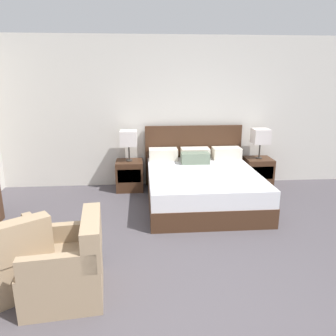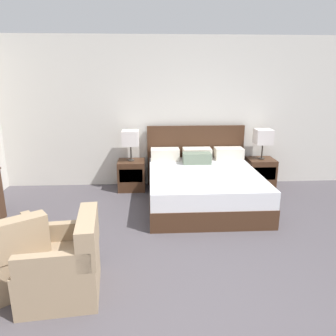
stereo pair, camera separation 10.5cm
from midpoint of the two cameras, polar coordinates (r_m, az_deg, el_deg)
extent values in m
plane|color=#4C474C|center=(3.06, 2.64, -24.09)|extent=(10.48, 10.48, 0.00)
cube|color=beige|center=(5.89, -1.51, 9.54)|extent=(6.91, 0.06, 2.61)
cube|color=#422819|center=(5.17, 5.43, -4.77)|extent=(1.68, 1.92, 0.28)
cube|color=silver|center=(5.09, 5.51, -2.01)|extent=(1.66, 1.90, 0.24)
cube|color=#422819|center=(5.98, 3.92, 2.21)|extent=(1.75, 0.05, 1.09)
cube|color=beige|center=(5.72, -1.37, 2.40)|extent=(0.49, 0.28, 0.20)
cube|color=beige|center=(5.78, 4.22, 2.50)|extent=(0.49, 0.28, 0.20)
cube|color=beige|center=(5.89, 9.65, 2.57)|extent=(0.49, 0.28, 0.20)
cube|color=slate|center=(5.52, 4.22, 1.73)|extent=(0.47, 0.22, 0.18)
cube|color=#422819|center=(5.80, -7.18, -1.26)|extent=(0.46, 0.44, 0.52)
cube|color=black|center=(5.58, -7.29, -1.41)|extent=(0.40, 0.01, 0.23)
cube|color=#422819|center=(6.14, 14.90, -0.72)|extent=(0.46, 0.44, 0.52)
cube|color=black|center=(5.93, 15.61, -0.83)|extent=(0.40, 0.01, 0.23)
cylinder|color=#332D28|center=(5.72, -7.28, 1.31)|extent=(0.11, 0.11, 0.02)
cylinder|color=#332D28|center=(5.69, -7.33, 2.64)|extent=(0.02, 0.02, 0.26)
cube|color=silver|center=(5.64, -7.42, 5.18)|extent=(0.29, 0.29, 0.26)
cylinder|color=#332D28|center=(6.07, 15.08, 1.72)|extent=(0.11, 0.11, 0.02)
cylinder|color=#332D28|center=(6.03, 15.17, 2.98)|extent=(0.02, 0.02, 0.26)
cube|color=silver|center=(5.98, 15.35, 5.37)|extent=(0.29, 0.29, 0.26)
cube|color=#9E8466|center=(3.61, -26.88, -15.24)|extent=(0.95, 0.95, 0.40)
cube|color=#9E8466|center=(3.20, -26.63, -11.57)|extent=(0.65, 0.52, 0.36)
cube|color=#9E8466|center=(3.53, -22.78, -10.09)|extent=(0.43, 0.57, 0.18)
cube|color=#9E8466|center=(3.30, -18.53, -17.38)|extent=(0.75, 0.75, 0.40)
cube|color=#9E8466|center=(3.08, -14.10, -11.35)|extent=(0.23, 0.69, 0.36)
cube|color=#9E8466|center=(2.90, -19.80, -15.74)|extent=(0.63, 0.16, 0.18)
cube|color=#9E8466|center=(3.41, -18.35, -10.58)|extent=(0.63, 0.16, 0.18)
camera|label=1|loc=(0.05, -90.68, -0.19)|focal=35.00mm
camera|label=2|loc=(0.05, 89.32, 0.19)|focal=35.00mm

